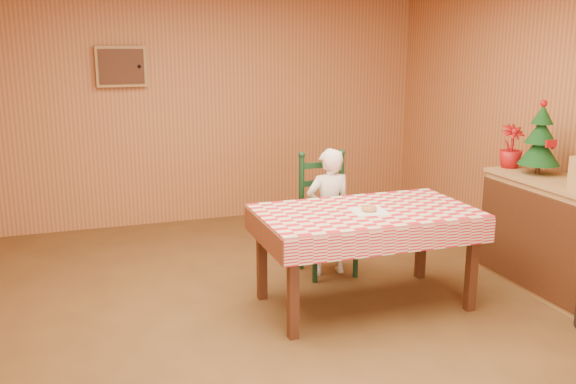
% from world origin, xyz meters
% --- Properties ---
extents(ground, '(6.00, 6.00, 0.00)m').
position_xyz_m(ground, '(0.00, 0.00, 0.00)').
color(ground, brown).
rests_on(ground, ground).
extents(cabin_walls, '(5.10, 6.05, 2.65)m').
position_xyz_m(cabin_walls, '(-0.00, 0.53, 1.83)').
color(cabin_walls, '#BC7544').
rests_on(cabin_walls, ground).
extents(dining_table, '(1.66, 0.96, 0.77)m').
position_xyz_m(dining_table, '(0.62, 0.17, 0.69)').
color(dining_table, '#4B2514').
rests_on(dining_table, ground).
extents(ladder_chair, '(0.44, 0.40, 1.08)m').
position_xyz_m(ladder_chair, '(0.62, 0.95, 0.50)').
color(ladder_chair, black).
rests_on(ladder_chair, ground).
extents(seated_child, '(0.41, 0.27, 1.12)m').
position_xyz_m(seated_child, '(0.62, 0.90, 0.56)').
color(seated_child, white).
rests_on(seated_child, ground).
extents(napkin, '(0.28, 0.28, 0.00)m').
position_xyz_m(napkin, '(0.62, 0.12, 0.77)').
color(napkin, white).
rests_on(napkin, dining_table).
extents(donut, '(0.13, 0.13, 0.04)m').
position_xyz_m(donut, '(0.62, 0.12, 0.79)').
color(donut, '#D2874B').
rests_on(donut, napkin).
extents(shelf_unit, '(0.54, 1.24, 0.93)m').
position_xyz_m(shelf_unit, '(2.22, -0.04, 0.47)').
color(shelf_unit, tan).
rests_on(shelf_unit, ground).
extents(christmas_tree, '(0.34, 0.34, 0.62)m').
position_xyz_m(christmas_tree, '(2.22, 0.21, 1.21)').
color(christmas_tree, '#4B2514').
rests_on(christmas_tree, shelf_unit).
extents(flower_arrangement, '(0.24, 0.24, 0.38)m').
position_xyz_m(flower_arrangement, '(2.17, 0.51, 1.12)').
color(flower_arrangement, '#A00E12').
rests_on(flower_arrangement, shelf_unit).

